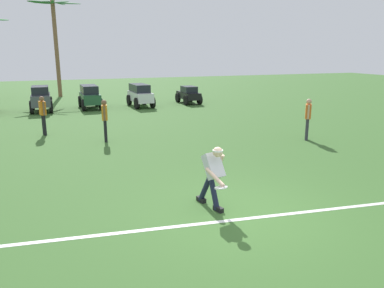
# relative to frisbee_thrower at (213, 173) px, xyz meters

# --- Properties ---
(ground_plane) EXTENTS (80.00, 80.00, 0.00)m
(ground_plane) POSITION_rel_frisbee_thrower_xyz_m (0.46, -0.51, -0.79)
(ground_plane) COLOR #39632A
(field_line_paint) EXTENTS (20.30, 2.43, 0.01)m
(field_line_paint) POSITION_rel_frisbee_thrower_xyz_m (0.46, -0.73, -0.78)
(field_line_paint) COLOR white
(field_line_paint) RESTS_ON ground_plane
(frisbee_thrower) EXTENTS (0.47, 1.16, 1.39)m
(frisbee_thrower) POSITION_rel_frisbee_thrower_xyz_m (0.00, 0.00, 0.00)
(frisbee_thrower) COLOR #191E38
(frisbee_thrower) RESTS_ON ground_plane
(frisbee_in_flight) EXTENTS (0.34, 0.34, 0.07)m
(frisbee_in_flight) POSITION_rel_frisbee_thrower_xyz_m (-0.07, -0.56, -0.11)
(frisbee_in_flight) COLOR white
(teammate_near_sideline) EXTENTS (0.25, 0.50, 1.56)m
(teammate_near_sideline) POSITION_rel_frisbee_thrower_xyz_m (-1.30, 6.96, 0.15)
(teammate_near_sideline) COLOR black
(teammate_near_sideline) RESTS_ON ground_plane
(teammate_midfield) EXTENTS (0.28, 0.49, 1.56)m
(teammate_midfield) POSITION_rel_frisbee_thrower_xyz_m (-3.44, 8.96, 0.15)
(teammate_midfield) COLOR black
(teammate_midfield) RESTS_ON ground_plane
(teammate_deep) EXTENTS (0.36, 0.44, 1.56)m
(teammate_deep) POSITION_rel_frisbee_thrower_xyz_m (5.88, 4.59, 0.15)
(teammate_deep) COLOR #33333D
(teammate_deep) RESTS_ON ground_plane
(parked_car_slot_b) EXTENTS (1.17, 2.35, 1.40)m
(parked_car_slot_b) POSITION_rel_frisbee_thrower_xyz_m (-3.64, 15.47, -0.04)
(parked_car_slot_b) COLOR #474C51
(parked_car_slot_b) RESTS_ON ground_plane
(parked_car_slot_c) EXTENTS (1.21, 2.43, 1.34)m
(parked_car_slot_c) POSITION_rel_frisbee_thrower_xyz_m (-0.99, 15.69, -0.06)
(parked_car_slot_c) COLOR #235133
(parked_car_slot_c) RESTS_ON ground_plane
(parked_car_slot_d) EXTENTS (1.30, 2.46, 1.34)m
(parked_car_slot_d) POSITION_rel_frisbee_thrower_xyz_m (1.93, 15.39, -0.06)
(parked_car_slot_d) COLOR silver
(parked_car_slot_d) RESTS_ON ground_plane
(parked_car_slot_e) EXTENTS (1.13, 2.22, 1.10)m
(parked_car_slot_e) POSITION_rel_frisbee_thrower_xyz_m (5.16, 15.70, -0.22)
(parked_car_slot_e) COLOR black
(parked_car_slot_e) RESTS_ON ground_plane
(palm_tree_far_right) EXTENTS (3.61, 3.44, 6.88)m
(palm_tree_far_right) POSITION_rel_frisbee_thrower_xyz_m (-2.45, 22.45, 3.56)
(palm_tree_far_right) COLOR brown
(palm_tree_far_right) RESTS_ON ground_plane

